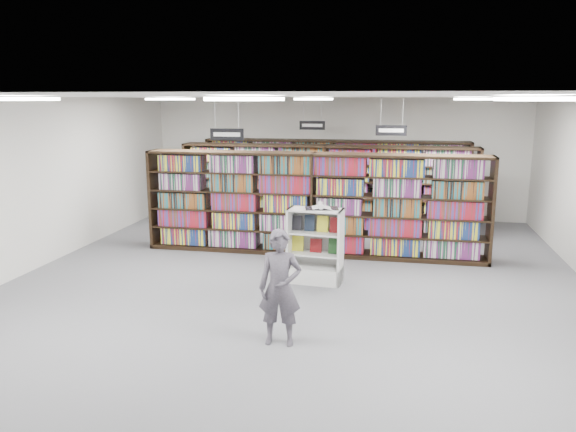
% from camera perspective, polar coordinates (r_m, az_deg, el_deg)
% --- Properties ---
extents(floor, '(12.00, 12.00, 0.00)m').
position_cam_1_polar(floor, '(9.85, 0.76, -6.92)').
color(floor, '#49494D').
rests_on(floor, ground).
extents(ceiling, '(10.00, 12.00, 0.10)m').
position_cam_1_polar(ceiling, '(9.33, 0.82, 12.04)').
color(ceiling, white).
rests_on(ceiling, wall_back).
extents(wall_back, '(10.00, 0.10, 3.20)m').
position_cam_1_polar(wall_back, '(15.35, 4.88, 5.92)').
color(wall_back, silver).
rests_on(wall_back, ground).
extents(wall_front, '(10.00, 0.10, 3.20)m').
position_cam_1_polar(wall_front, '(3.92, -15.71, -12.11)').
color(wall_front, silver).
rests_on(wall_front, ground).
extents(wall_left, '(0.10, 12.00, 3.20)m').
position_cam_1_polar(wall_left, '(11.46, -24.66, 2.90)').
color(wall_left, silver).
rests_on(wall_left, ground).
extents(bookshelf_row_near, '(7.00, 0.60, 2.10)m').
position_cam_1_polar(bookshelf_row_near, '(11.49, 2.59, 1.21)').
color(bookshelf_row_near, black).
rests_on(bookshelf_row_near, floor).
extents(bookshelf_row_mid, '(7.00, 0.60, 2.10)m').
position_cam_1_polar(bookshelf_row_mid, '(13.45, 3.88, 2.74)').
color(bookshelf_row_mid, black).
rests_on(bookshelf_row_mid, floor).
extents(bookshelf_row_far, '(7.00, 0.60, 2.10)m').
position_cam_1_polar(bookshelf_row_far, '(15.12, 4.71, 3.73)').
color(bookshelf_row_far, black).
rests_on(bookshelf_row_far, floor).
extents(aisle_sign_left, '(0.65, 0.02, 0.80)m').
position_cam_1_polar(aisle_sign_left, '(10.68, -6.23, 8.35)').
color(aisle_sign_left, '#B2B2B7').
rests_on(aisle_sign_left, ceiling).
extents(aisle_sign_right, '(0.65, 0.02, 0.80)m').
position_cam_1_polar(aisle_sign_right, '(12.19, 10.45, 8.65)').
color(aisle_sign_right, '#B2B2B7').
rests_on(aisle_sign_right, ceiling).
extents(aisle_sign_center, '(0.65, 0.02, 0.80)m').
position_cam_1_polar(aisle_sign_center, '(14.35, 2.48, 9.27)').
color(aisle_sign_center, '#B2B2B7').
rests_on(aisle_sign_center, ceiling).
extents(troffer_front_left, '(0.60, 1.20, 0.04)m').
position_cam_1_polar(troffer_front_left, '(7.75, -26.47, 10.60)').
color(troffer_front_left, white).
rests_on(troffer_front_left, ceiling).
extents(troffer_front_center, '(0.60, 1.20, 0.04)m').
position_cam_1_polar(troffer_front_center, '(6.40, -4.15, 11.78)').
color(troffer_front_center, white).
rests_on(troffer_front_center, ceiling).
extents(troffer_front_right, '(0.60, 1.20, 0.04)m').
position_cam_1_polar(troffer_front_right, '(6.31, 23.68, 10.84)').
color(troffer_front_right, white).
rests_on(troffer_front_right, ceiling).
extents(troffer_back_left, '(0.60, 1.20, 0.04)m').
position_cam_1_polar(troffer_back_left, '(12.12, -11.78, 11.56)').
color(troffer_back_left, white).
rests_on(troffer_back_left, ceiling).
extents(troffer_back_center, '(0.60, 1.20, 0.04)m').
position_cam_1_polar(troffer_back_center, '(11.30, 2.69, 11.78)').
color(troffer_back_center, white).
rests_on(troffer_back_center, ceiling).
extents(troffer_back_right, '(0.60, 1.20, 0.04)m').
position_cam_1_polar(troffer_back_right, '(11.25, 18.29, 11.22)').
color(troffer_back_right, white).
rests_on(troffer_back_right, ceiling).
extents(endcap_display, '(0.97, 0.55, 1.31)m').
position_cam_1_polar(endcap_display, '(9.87, 2.82, -4.15)').
color(endcap_display, silver).
rests_on(endcap_display, floor).
extents(open_book, '(0.61, 0.43, 0.13)m').
position_cam_1_polar(open_book, '(9.65, 3.39, 0.94)').
color(open_book, black).
rests_on(open_book, endcap_display).
extents(shopper, '(0.59, 0.41, 1.53)m').
position_cam_1_polar(shopper, '(7.31, -0.81, -7.30)').
color(shopper, '#4D4852').
rests_on(shopper, floor).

